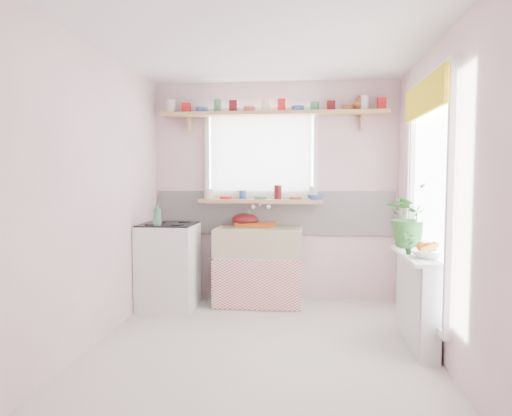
# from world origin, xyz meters

# --- Properties ---
(room) EXTENTS (3.20, 3.20, 3.20)m
(room) POSITION_xyz_m (0.66, 0.86, 1.37)
(room) COLOR beige
(room) RESTS_ON ground
(sink_unit) EXTENTS (0.95, 0.65, 1.11)m
(sink_unit) POSITION_xyz_m (-0.15, 1.29, 0.43)
(sink_unit) COLOR white
(sink_unit) RESTS_ON ground
(cooker) EXTENTS (0.58, 0.58, 0.93)m
(cooker) POSITION_xyz_m (-1.10, 1.05, 0.46)
(cooker) COLOR white
(cooker) RESTS_ON ground
(radiator_ledge) EXTENTS (0.22, 0.95, 0.78)m
(radiator_ledge) POSITION_xyz_m (1.30, 0.20, 0.40)
(radiator_ledge) COLOR white
(radiator_ledge) RESTS_ON ground
(windowsill) EXTENTS (1.40, 0.22, 0.04)m
(windowsill) POSITION_xyz_m (-0.15, 1.48, 1.14)
(windowsill) COLOR tan
(windowsill) RESTS_ON room
(pine_shelf) EXTENTS (2.52, 0.24, 0.04)m
(pine_shelf) POSITION_xyz_m (0.00, 1.47, 2.12)
(pine_shelf) COLOR tan
(pine_shelf) RESTS_ON room
(shelf_crockery) EXTENTS (2.47, 0.11, 0.12)m
(shelf_crockery) POSITION_xyz_m (0.00, 1.47, 2.20)
(shelf_crockery) COLOR silver
(shelf_crockery) RESTS_ON pine_shelf
(sill_crockery) EXTENTS (1.35, 0.11, 0.12)m
(sill_crockery) POSITION_xyz_m (-0.17, 1.48, 1.22)
(sill_crockery) COLOR silver
(sill_crockery) RESTS_ON windowsill
(dish_tray) EXTENTS (0.49, 0.40, 0.04)m
(dish_tray) POSITION_xyz_m (-0.20, 1.50, 0.87)
(dish_tray) COLOR #CA5811
(dish_tray) RESTS_ON sink_unit
(colander) EXTENTS (0.41, 0.41, 0.14)m
(colander) POSITION_xyz_m (-0.33, 1.50, 0.92)
(colander) COLOR #540E12
(colander) RESTS_ON sink_unit
(jade_plant) EXTENTS (0.66, 0.63, 0.58)m
(jade_plant) POSITION_xyz_m (1.33, 0.60, 1.07)
(jade_plant) COLOR #306A2A
(jade_plant) RESTS_ON radiator_ledge
(fruit_bowl) EXTENTS (0.34, 0.34, 0.07)m
(fruit_bowl) POSITION_xyz_m (1.33, 0.01, 0.81)
(fruit_bowl) COLOR white
(fruit_bowl) RESTS_ON radiator_ledge
(herb_pot) EXTENTS (0.11, 0.09, 0.19)m
(herb_pot) POSITION_xyz_m (1.21, 0.17, 0.87)
(herb_pot) COLOR #255E29
(herb_pot) RESTS_ON radiator_ledge
(soap_bottle_sink) EXTENTS (0.10, 0.10, 0.18)m
(soap_bottle_sink) POSITION_xyz_m (-0.28, 1.50, 0.94)
(soap_bottle_sink) COLOR #D0BD5C
(soap_bottle_sink) RESTS_ON sink_unit
(sill_cup) EXTENTS (0.15, 0.15, 0.10)m
(sill_cup) POSITION_xyz_m (-0.39, 1.54, 1.21)
(sill_cup) COLOR white
(sill_cup) RESTS_ON windowsill
(sill_bowl) EXTENTS (0.22, 0.22, 0.06)m
(sill_bowl) POSITION_xyz_m (0.47, 1.42, 1.19)
(sill_bowl) COLOR #375CB2
(sill_bowl) RESTS_ON windowsill
(shelf_vase) EXTENTS (0.22, 0.22, 0.17)m
(shelf_vase) POSITION_xyz_m (0.94, 1.53, 2.23)
(shelf_vase) COLOR #96562E
(shelf_vase) RESTS_ON pine_shelf
(cooker_bottle) EXTENTS (0.10, 0.10, 0.24)m
(cooker_bottle) POSITION_xyz_m (-1.15, 0.83, 1.03)
(cooker_bottle) COLOR #408154
(cooker_bottle) RESTS_ON cooker
(fruit) EXTENTS (0.20, 0.14, 0.10)m
(fruit) POSITION_xyz_m (1.34, 0.02, 0.87)
(fruit) COLOR #D54F11
(fruit) RESTS_ON fruit_bowl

